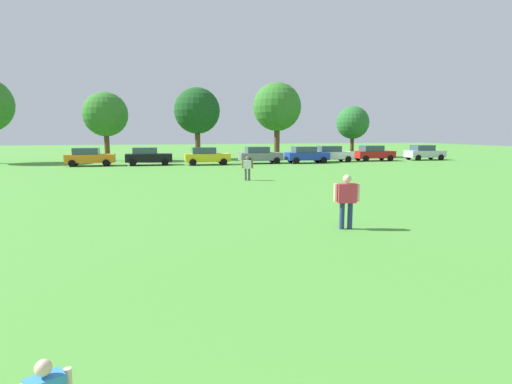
# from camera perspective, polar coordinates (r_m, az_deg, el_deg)

# --- Properties ---
(ground_plane) EXTENTS (160.00, 160.00, 0.00)m
(ground_plane) POSITION_cam_1_polar(r_m,az_deg,el_deg) (29.92, -16.71, 1.99)
(ground_plane) COLOR #4C9338
(adult_bystander) EXTENTS (0.83, 0.44, 1.77)m
(adult_bystander) POSITION_cam_1_polar(r_m,az_deg,el_deg) (13.46, 12.48, -0.67)
(adult_bystander) COLOR navy
(adult_bystander) RESTS_ON ground
(bystander_near_trees) EXTENTS (0.73, 0.40, 1.57)m
(bystander_near_trees) POSITION_cam_1_polar(r_m,az_deg,el_deg) (26.63, -1.21, 3.62)
(bystander_near_trees) COLOR #4C4C51
(bystander_near_trees) RESTS_ON ground
(parked_car_orange_0) EXTENTS (4.30, 2.02, 1.68)m
(parked_car_orange_0) POSITION_cam_1_polar(r_m,az_deg,el_deg) (41.32, -22.16, 4.57)
(parked_car_orange_0) COLOR orange
(parked_car_orange_0) RESTS_ON ground
(parked_car_black_1) EXTENTS (4.30, 2.02, 1.68)m
(parked_car_black_1) POSITION_cam_1_polar(r_m,az_deg,el_deg) (40.55, -14.78, 4.84)
(parked_car_black_1) COLOR black
(parked_car_black_1) RESTS_ON ground
(parked_car_yellow_2) EXTENTS (4.30, 2.02, 1.68)m
(parked_car_yellow_2) POSITION_cam_1_polar(r_m,az_deg,el_deg) (39.94, -6.91, 5.01)
(parked_car_yellow_2) COLOR yellow
(parked_car_yellow_2) RESTS_ON ground
(parked_car_gray_3) EXTENTS (4.30, 2.02, 1.68)m
(parked_car_gray_3) POSITION_cam_1_polar(r_m,az_deg,el_deg) (41.42, 0.52, 5.18)
(parked_car_gray_3) COLOR slate
(parked_car_gray_3) RESTS_ON ground
(parked_car_blue_4) EXTENTS (4.30, 2.02, 1.68)m
(parked_car_blue_4) POSITION_cam_1_polar(r_m,az_deg,el_deg) (42.23, 7.01, 5.18)
(parked_car_blue_4) COLOR #1E38AD
(parked_car_blue_4) RESTS_ON ground
(parked_car_white_5) EXTENTS (4.30, 2.02, 1.68)m
(parked_car_white_5) POSITION_cam_1_polar(r_m,az_deg,el_deg) (44.38, 10.41, 5.26)
(parked_car_white_5) COLOR white
(parked_car_white_5) RESTS_ON ground
(parked_car_red_6) EXTENTS (4.30, 2.02, 1.68)m
(parked_car_red_6) POSITION_cam_1_polar(r_m,az_deg,el_deg) (46.98, 16.03, 5.23)
(parked_car_red_6) COLOR red
(parked_car_red_6) RESTS_ON ground
(parked_car_silver_7) EXTENTS (4.30, 2.02, 1.68)m
(parked_car_silver_7) POSITION_cam_1_polar(r_m,az_deg,el_deg) (50.35, 22.36, 5.12)
(parked_car_silver_7) COLOR silver
(parked_car_silver_7) RESTS_ON ground
(tree_left) EXTENTS (4.77, 4.77, 7.43)m
(tree_left) POSITION_cam_1_polar(r_m,az_deg,el_deg) (47.87, -20.21, 10.08)
(tree_left) COLOR brown
(tree_left) RESTS_ON ground
(tree_center) EXTENTS (5.27, 5.27, 8.21)m
(tree_center) POSITION_cam_1_polar(r_m,az_deg,el_deg) (48.41, -8.20, 11.10)
(tree_center) COLOR brown
(tree_center) RESTS_ON ground
(tree_right) EXTENTS (5.85, 5.85, 9.12)m
(tree_right) POSITION_cam_1_polar(r_m,az_deg,el_deg) (50.87, 2.95, 11.72)
(tree_right) COLOR brown
(tree_right) RESTS_ON ground
(tree_far_right) EXTENTS (4.09, 4.09, 6.38)m
(tree_far_right) POSITION_cam_1_polar(r_m,az_deg,el_deg) (53.67, 13.30, 9.36)
(tree_far_right) COLOR brown
(tree_far_right) RESTS_ON ground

